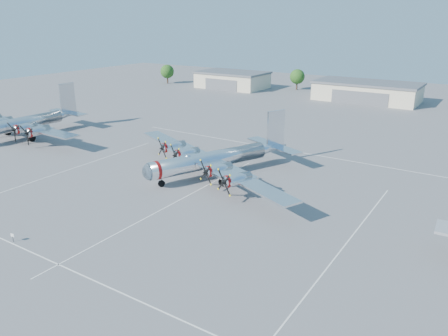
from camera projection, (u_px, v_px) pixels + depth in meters
The scene contains 9 objects.
ground at pixel (195, 192), 59.52m from camera, with size 260.00×260.00×0.00m, color #59595B.
parking_lines at pixel (187, 196), 58.13m from camera, with size 60.00×50.08×0.01m.
hangar_west at pixel (232, 80), 146.76m from camera, with size 22.60×14.60×5.40m.
hangar_center at pixel (367, 91), 123.64m from camera, with size 28.60×14.60×5.40m.
tree_far_west at pixel (167, 71), 155.98m from camera, with size 4.80×4.80×6.64m.
tree_west at pixel (297, 77), 142.36m from camera, with size 4.80×4.80×6.64m.
main_bomber_b29 at pixel (216, 175), 66.10m from camera, with size 38.82×26.55×8.59m, color silver, non-canonical shape.
bomber_west at pixel (27, 137), 87.25m from camera, with size 35.47×25.12×9.37m, color silver, non-canonical shape.
info_placard at pixel (12, 236), 46.14m from camera, with size 0.50×0.09×0.95m.
Camera 1 is at (33.38, -44.12, 22.57)m, focal length 35.00 mm.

